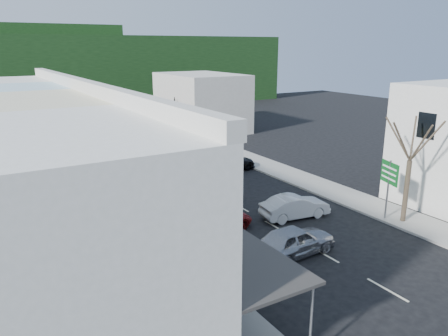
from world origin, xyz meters
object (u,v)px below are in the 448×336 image
pedestrian_left (133,239)px  street_tree (410,161)px  bus (160,170)px  direction_sign (388,191)px  car_white (295,207)px  car_red (216,218)px  traffic_signal (175,116)px  car_silver (294,242)px

pedestrian_left → street_tree: size_ratio=0.22×
bus → street_tree: 16.90m
direction_sign → street_tree: 2.25m
car_white → direction_sign: bearing=-118.6°
bus → pedestrian_left: (-5.38, -9.27, -0.55)m
car_white → car_red: (-5.14, 0.89, 0.00)m
pedestrian_left → direction_sign: (14.90, -3.23, 0.90)m
car_white → traffic_signal: size_ratio=0.98×
car_red → pedestrian_left: size_ratio=2.71×
car_silver → bus: bearing=4.5°
car_white → pedestrian_left: bearing=96.9°
car_silver → direction_sign: (7.79, 0.70, 1.20)m
car_white → direction_sign: (4.47, -3.21, 1.20)m
bus → street_tree: bearing=-59.5°
pedestrian_left → traffic_signal: bearing=-50.1°
car_silver → pedestrian_left: size_ratio=2.59×
direction_sign → street_tree: bearing=-36.1°
direction_sign → pedestrian_left: bearing=-173.9°
direction_sign → car_silver: bearing=-156.5°
car_silver → pedestrian_left: pedestrian_left is taller
pedestrian_left → street_tree: 16.28m
direction_sign → street_tree: size_ratio=0.49×
bus → pedestrian_left: 10.73m
car_white → car_red: same height
bus → direction_sign: direction_sign is taller
direction_sign → street_tree: street_tree is taller
bus → traffic_signal: bearing=55.5°
car_silver → direction_sign: 7.91m
car_red → traffic_signal: (9.82, 26.88, 1.55)m
bus → car_red: bearing=-97.3°
bus → car_white: bus is taller
direction_sign → traffic_signal: traffic_signal is taller
bus → car_silver: (1.74, -13.20, -0.85)m
car_white → pedestrian_left: pedestrian_left is taller
pedestrian_left → car_red: bearing=-102.2°
traffic_signal → street_tree: bearing=100.4°
car_white → direction_sign: 5.63m
bus → traffic_signal: (9.72, 18.48, 0.70)m
direction_sign → traffic_signal: size_ratio=0.84×
car_silver → direction_sign: bearing=-87.9°
bus → car_silver: bearing=-89.2°
street_tree → bus: bearing=127.2°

